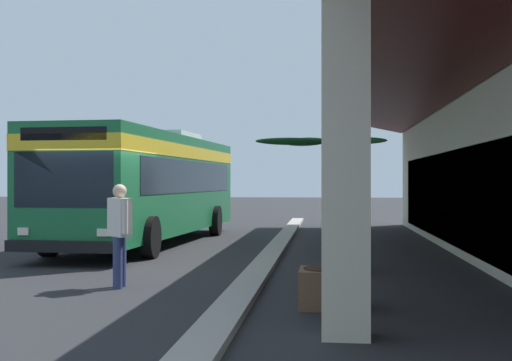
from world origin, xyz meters
name	(u,v)px	position (x,y,z in m)	size (l,w,h in m)	color
ground	(474,267)	(0.00, 8.00, 0.00)	(120.00, 120.00, 0.00)	#262628
curb_strip	(274,251)	(-2.07, 3.58, 0.06)	(28.00, 0.50, 0.12)	#9E998E
transit_bus	(149,180)	(-4.54, -0.27, 1.85)	(11.35, 3.28, 3.34)	#196638
pedestrian	(120,229)	(3.46, 1.39, 1.00)	(0.60, 0.51, 1.77)	navy
potted_palm	(327,258)	(4.85, 4.91, 0.71)	(1.89, 1.90, 2.49)	brown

